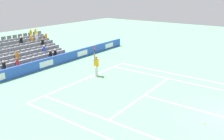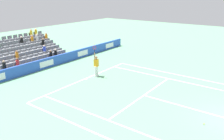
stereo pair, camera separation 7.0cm
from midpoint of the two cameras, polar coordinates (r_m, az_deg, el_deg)
line_baseline at (r=19.29m, az=-6.75°, el=-2.17°), size 10.97×0.10×0.01m
line_service at (r=16.33m, az=7.71°, el=-6.13°), size 8.23×0.10×0.01m
line_centre_service at (r=15.26m, az=18.43°, el=-8.80°), size 0.10×6.40×0.01m
line_singles_sideline_left at (r=12.99m, az=0.59°, el=-12.78°), size 0.10×11.89×0.01m
line_singles_sideline_right at (r=19.65m, az=14.64°, el=-2.28°), size 0.10×11.89×0.01m
line_doubles_sideline_left at (r=12.08m, az=-3.32°, el=-15.48°), size 0.10×11.89×0.01m
line_doubles_sideline_right at (r=20.87m, az=16.05°, el=-1.19°), size 0.10×11.89×0.01m
line_centre_mark at (r=19.23m, az=-6.53°, el=-2.23°), size 0.10×0.20×0.01m
sponsor_barrier at (r=22.59m, az=-15.96°, el=1.57°), size 24.46×0.22×0.95m
tennis_player at (r=19.45m, az=-4.00°, el=1.16°), size 0.53×0.39×2.85m
stadium_stand at (r=25.34m, az=-21.08°, el=3.63°), size 7.44×4.75×3.02m
loose_tennis_ball at (r=13.77m, az=21.49°, el=-12.11°), size 0.07×0.07×0.07m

